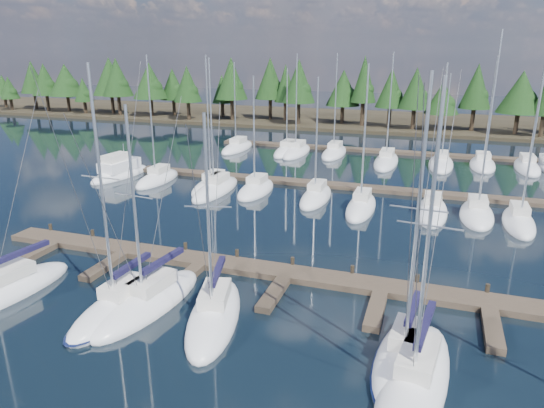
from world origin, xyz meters
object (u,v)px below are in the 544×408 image
(front_sailboat_0, at_px, (3,292))
(front_sailboat_5, at_px, (414,383))
(motor_yacht_left, at_px, (120,172))
(front_sailboat_2, at_px, (149,302))
(front_sailboat_3, at_px, (214,315))
(front_sailboat_4, at_px, (405,358))
(front_sailboat_1, at_px, (120,306))
(main_dock, at_px, (285,277))

(front_sailboat_0, distance_m, front_sailboat_5, 23.72)
(front_sailboat_5, bearing_deg, motor_yacht_left, 141.57)
(front_sailboat_2, bearing_deg, front_sailboat_3, -1.75)
(front_sailboat_2, height_order, front_sailboat_5, front_sailboat_5)
(front_sailboat_4, relative_size, front_sailboat_5, 1.01)
(front_sailboat_1, distance_m, front_sailboat_3, 5.50)
(main_dock, relative_size, front_sailboat_4, 3.11)
(front_sailboat_1, bearing_deg, front_sailboat_3, 8.72)
(front_sailboat_0, relative_size, front_sailboat_1, 0.88)
(front_sailboat_1, bearing_deg, front_sailboat_5, -5.22)
(front_sailboat_2, distance_m, front_sailboat_3, 4.17)
(front_sailboat_1, height_order, front_sailboat_3, front_sailboat_1)
(front_sailboat_0, xyz_separation_m, front_sailboat_2, (8.89, 1.82, 0.00))
(main_dock, height_order, front_sailboat_1, front_sailboat_1)
(front_sailboat_2, bearing_deg, front_sailboat_0, -168.43)
(main_dock, bearing_deg, front_sailboat_4, -39.00)
(front_sailboat_0, bearing_deg, motor_yacht_left, 111.86)
(front_sailboat_0, height_order, front_sailboat_5, front_sailboat_5)
(motor_yacht_left, bearing_deg, front_sailboat_1, -54.64)
(front_sailboat_1, xyz_separation_m, front_sailboat_2, (1.27, 0.96, -0.02))
(front_sailboat_1, height_order, front_sailboat_4, front_sailboat_1)
(front_sailboat_2, relative_size, front_sailboat_4, 0.87)
(front_sailboat_5, bearing_deg, front_sailboat_1, 174.78)
(main_dock, relative_size, front_sailboat_3, 3.64)
(front_sailboat_3, distance_m, front_sailboat_5, 10.90)
(front_sailboat_5, bearing_deg, front_sailboat_4, 106.99)
(main_dock, distance_m, front_sailboat_5, 11.64)
(front_sailboat_0, xyz_separation_m, front_sailboat_5, (23.71, -0.61, 0.01))
(main_dock, distance_m, front_sailboat_1, 10.14)
(front_sailboat_2, bearing_deg, front_sailboat_1, -142.77)
(front_sailboat_1, distance_m, motor_yacht_left, 31.69)
(front_sailboat_3, xyz_separation_m, front_sailboat_4, (10.13, -0.62, 0.01))
(front_sailboat_0, xyz_separation_m, front_sailboat_3, (13.07, 1.69, 0.00))
(front_sailboat_4, bearing_deg, front_sailboat_2, 177.03)
(main_dock, distance_m, motor_yacht_left, 32.38)
(front_sailboat_3, bearing_deg, front_sailboat_2, 178.25)
(front_sailboat_3, height_order, front_sailboat_5, front_sailboat_5)
(motor_yacht_left, bearing_deg, main_dock, -36.48)
(front_sailboat_3, relative_size, front_sailboat_4, 0.85)
(main_dock, bearing_deg, front_sailboat_2, -138.80)
(front_sailboat_4, bearing_deg, front_sailboat_3, 176.53)
(motor_yacht_left, bearing_deg, front_sailboat_5, -38.43)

